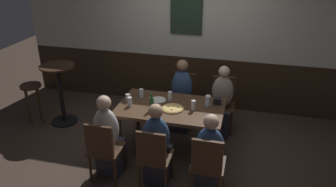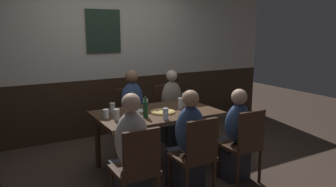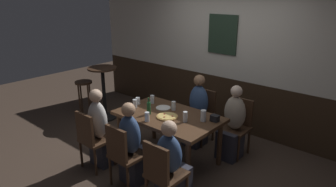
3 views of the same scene
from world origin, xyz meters
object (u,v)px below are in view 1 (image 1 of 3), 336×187
Objects in this scene: side_bar_table at (60,90)px; tumbler_water at (193,106)px; person_left_near at (109,141)px; pint_glass_stout at (170,97)px; chair_mid_near at (154,155)px; pizza at (173,108)px; plate_white_large at (158,100)px; chair_right_near at (208,164)px; dining_table at (171,112)px; chair_left_near at (104,148)px; person_right_near at (209,158)px; highball_clear at (128,98)px; beer_bottle_green at (152,103)px; beer_glass_tall at (208,101)px; person_mid_near at (157,149)px; chair_right_far at (222,101)px; pint_glass_amber at (141,94)px; person_right_far at (221,106)px; beer_glass_half at (159,114)px; tumbler_short at (130,102)px; bar_stool at (32,93)px; chair_mid_far at (183,96)px; condiment_caddy at (217,101)px.

tumbler_water is at bearing -9.96° from side_bar_table.
person_left_near reaches higher than tumbler_water.
chair_mid_near is at bearing -86.84° from pint_glass_stout.
pizza is 0.29m from pint_glass_stout.
chair_right_near is at bearing -48.91° from plate_white_large.
dining_table is 1.71× the size of chair_left_near.
side_bar_table is at bearing 169.33° from dining_table.
person_right_near is (0.66, 0.16, -0.04)m from chair_mid_near.
chair_mid_near is at bearing -77.42° from plate_white_large.
highball_clear is 0.43× the size of beer_bottle_green.
person_left_near is at bearing -143.75° from beer_glass_tall.
highball_clear is 1.41m from side_bar_table.
person_mid_near reaches higher than dining_table.
person_mid_near is (-0.66, -1.59, -0.02)m from chair_right_far.
person_mid_near reaches higher than pint_glass_amber.
chair_mid_near is 1.72m from person_right_far.
side_bar_table reaches higher than pizza.
chair_left_near is 1.34m from person_right_near.
pint_glass_stout is at bearing -0.57° from pint_glass_amber.
highball_clear is (-0.58, 0.38, -0.01)m from beer_glass_half.
highball_clear is (-1.32, 0.89, 0.29)m from chair_right_near.
pint_glass_stout is (-0.57, 0.04, -0.01)m from beer_glass_tall.
tumbler_short is 1.93m from bar_stool.
person_right_near is 1.52m from pint_glass_amber.
chair_mid_near is 0.60m from beer_glass_half.
person_mid_near reaches higher than beer_glass_tall.
person_left_near is at bearing -145.56° from tumbler_water.
person_left_near is 1.24m from tumbler_water.
person_right_far is at bearing 90.00° from chair_right_near.
plate_white_large is at bearing -147.52° from person_right_far.
beer_glass_half is at bearing -93.41° from chair_mid_far.
person_mid_near reaches higher than condiment_caddy.
chair_mid_near is 2.69m from bar_stool.
highball_clear is at bearing 126.11° from chair_mid_near.
pint_glass_stout is at bearing -94.88° from chair_mid_far.
highball_clear is at bearing 156.18° from beer_bottle_green.
chair_mid_near is 8.00× the size of condiment_caddy.
chair_mid_far is 1.00× the size of chair_mid_near.
chair_mid_far reaches higher than dining_table.
person_right_far reaches higher than highball_clear.
person_right_near is 3.56× the size of pizza.
highball_clear is at bearing 172.01° from pizza.
chair_mid_near is 0.68m from person_right_near.
chair_right_far reaches higher than highball_clear.
tumbler_short is (-0.57, 0.59, 0.32)m from person_mid_near.
chair_right_near is 1.00× the size of chair_mid_near.
chair_left_near is 3.49× the size of beer_bottle_green.
chair_mid_near is 0.81× the size of person_right_near.
chair_left_near is at bearing -98.34° from pint_glass_amber.
person_right_near is at bearing -37.71° from pint_glass_amber.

